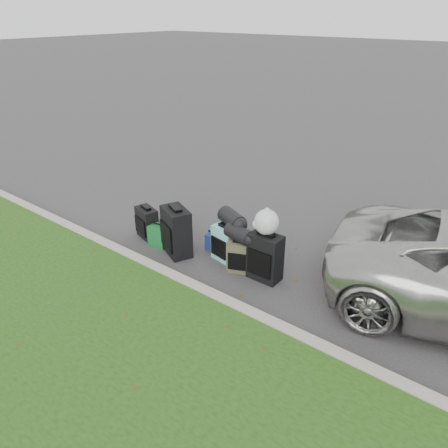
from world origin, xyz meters
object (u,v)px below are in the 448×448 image
Objects in this scene: tote_navy at (215,242)px; suitcase_teal at (225,243)px; suitcase_small_black at (147,223)px; suitcase_large_black_left at (176,232)px; suitcase_olive at (239,256)px; suitcase_large_black_right at (265,257)px; tote_green at (159,235)px.

suitcase_teal is at bearing -28.71° from tote_navy.
suitcase_large_black_left is (0.84, -0.09, 0.13)m from suitcase_small_black.
suitcase_olive is at bearing -8.74° from suitcase_teal.
tote_navy is (0.42, 0.49, -0.27)m from suitcase_large_black_left.
suitcase_large_black_right is (2.45, 0.18, 0.09)m from suitcase_small_black.
suitcase_large_black_right is at bearing 0.33° from tote_green.
tote_navy is at bearing 169.44° from suitcase_large_black_right.
tote_green is (-2.06, -0.27, -0.19)m from suitcase_large_black_right.
suitcase_large_black_left is at bearing -170.51° from suitcase_large_black_right.
suitcase_olive is at bearing -171.57° from suitcase_large_black_right.
tote_green is at bearing -173.01° from suitcase_large_black_right.
suitcase_teal is 0.80× the size of suitcase_large_black_right.
suitcase_large_black_left is 2.84× the size of tote_navy.
tote_navy is at bearing 166.17° from suitcase_teal.
suitcase_small_black is 1.96× the size of tote_navy.
suitcase_large_black_right reaches higher than suitcase_olive.
tote_navy is at bearing 32.95° from suitcase_small_black.
suitcase_large_black_right reaches higher than suitcase_teal.
suitcase_teal is at bearing 175.30° from suitcase_large_black_right.
suitcase_large_black_right is at bearing -15.54° from tote_navy.
suitcase_teal is 0.84m from suitcase_large_black_right.
suitcase_olive is (1.17, 0.21, -0.15)m from suitcase_large_black_left.
suitcase_large_black_left is 0.70m from tote_navy.
suitcase_small_black is 1.10× the size of suitcase_olive.
suitcase_large_black_left is 1.60× the size of suitcase_olive.
suitcase_large_black_left is at bearing -146.43° from suitcase_teal.
suitcase_teal is (-0.40, 0.13, 0.04)m from suitcase_olive.
suitcase_large_black_right reaches higher than tote_green.
tote_green is (-1.22, -0.33, -0.11)m from suitcase_teal.
suitcase_small_black is at bearing -176.05° from suitcase_large_black_right.
tote_green is at bearing -158.13° from suitcase_large_black_left.
suitcase_small_black is at bearing 161.28° from tote_green.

